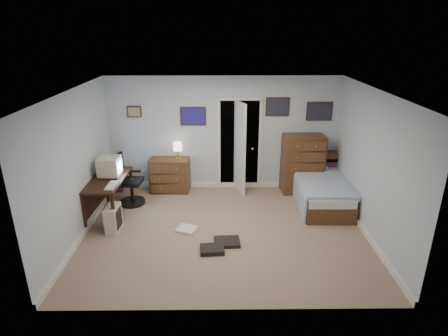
# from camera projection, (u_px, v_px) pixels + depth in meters

# --- Properties ---
(floor) EXTENTS (5.00, 4.00, 0.02)m
(floor) POSITION_uv_depth(u_px,v_px,m) (225.00, 231.00, 6.74)
(floor) COLOR #9E836D
(floor) RESTS_ON ground
(computer_desk) EXTENTS (0.66, 1.36, 0.77)m
(computer_desk) POSITION_uv_depth(u_px,v_px,m) (103.00, 187.00, 7.09)
(computer_desk) COLOR black
(computer_desk) RESTS_ON floor
(crt_monitor) EXTENTS (0.41, 0.38, 0.37)m
(crt_monitor) POSITION_uv_depth(u_px,v_px,m) (110.00, 166.00, 7.10)
(crt_monitor) COLOR beige
(crt_monitor) RESTS_ON computer_desk
(keyboard) EXTENTS (0.17, 0.42, 0.02)m
(keyboard) POSITION_uv_depth(u_px,v_px,m) (112.00, 186.00, 6.69)
(keyboard) COLOR beige
(keyboard) RESTS_ON computer_desk
(pc_tower) EXTENTS (0.23, 0.44, 0.46)m
(pc_tower) POSITION_uv_depth(u_px,v_px,m) (113.00, 218.00, 6.70)
(pc_tower) COLOR beige
(pc_tower) RESTS_ON floor
(office_chair) EXTENTS (0.56, 0.56, 1.07)m
(office_chair) POSITION_uv_depth(u_px,v_px,m) (128.00, 185.00, 7.65)
(office_chair) COLOR black
(office_chair) RESTS_ON floor
(media_stack) EXTENTS (0.17, 0.17, 0.81)m
(media_stack) POSITION_uv_depth(u_px,v_px,m) (118.00, 174.00, 8.22)
(media_stack) COLOR maroon
(media_stack) RESTS_ON floor
(low_dresser) EXTENTS (0.87, 0.48, 0.75)m
(low_dresser) POSITION_uv_depth(u_px,v_px,m) (170.00, 175.00, 8.25)
(low_dresser) COLOR #59331C
(low_dresser) RESTS_ON floor
(table_lamp) EXTENTS (0.20, 0.20, 0.37)m
(table_lamp) POSITION_uv_depth(u_px,v_px,m) (178.00, 147.00, 8.03)
(table_lamp) COLOR gold
(table_lamp) RESTS_ON low_dresser
(doorway) EXTENTS (0.96, 1.12, 2.05)m
(doorway) POSITION_uv_depth(u_px,v_px,m) (239.00, 141.00, 8.51)
(doorway) COLOR black
(doorway) RESTS_ON floor
(tall_dresser) EXTENTS (0.90, 0.57, 1.28)m
(tall_dresser) POSITION_uv_depth(u_px,v_px,m) (302.00, 164.00, 8.16)
(tall_dresser) COLOR #59331C
(tall_dresser) RESTS_ON floor
(headboard_bookcase) EXTENTS (0.98, 0.28, 0.87)m
(headboard_bookcase) POSITION_uv_depth(u_px,v_px,m) (320.00, 169.00, 8.34)
(headboard_bookcase) COLOR #59331C
(headboard_bookcase) RESTS_ON floor
(bed) EXTENTS (1.02, 1.86, 0.60)m
(bed) POSITION_uv_depth(u_px,v_px,m) (320.00, 191.00, 7.68)
(bed) COLOR #59331C
(bed) RESTS_ON floor
(wall_posters) EXTENTS (4.38, 0.04, 0.60)m
(wall_posters) POSITION_uv_depth(u_px,v_px,m) (250.00, 112.00, 7.97)
(wall_posters) COLOR #331E11
(wall_posters) RESTS_ON floor
(floor_clutter) EXTENTS (1.15, 1.03, 0.08)m
(floor_clutter) POSITION_uv_depth(u_px,v_px,m) (212.00, 242.00, 6.34)
(floor_clutter) COLOR black
(floor_clutter) RESTS_ON floor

